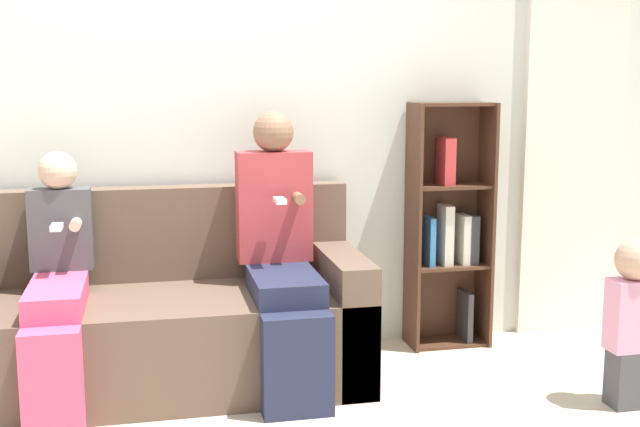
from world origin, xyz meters
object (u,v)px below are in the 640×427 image
object	(u,v)px
couch	(164,324)
bookshelf	(449,227)
child_seated	(57,281)
toddler_standing	(632,316)
adult_seated	(281,248)

from	to	relation	value
couch	bookshelf	xyz separation A→B (m)	(1.56, 0.31, 0.36)
couch	child_seated	bearing A→B (deg)	-164.12
child_seated	toddler_standing	distance (m)	2.58
adult_seated	child_seated	size ratio (longest dim) A/B	1.16
adult_seated	toddler_standing	size ratio (longest dim) A/B	1.70
child_seated	bookshelf	world-z (taller)	bookshelf
adult_seated	child_seated	world-z (taller)	adult_seated
child_seated	bookshelf	xyz separation A→B (m)	(2.03, 0.44, 0.09)
toddler_standing	bookshelf	world-z (taller)	bookshelf
adult_seated	child_seated	xyz separation A→B (m)	(-1.02, -0.04, -0.10)
child_seated	bookshelf	size ratio (longest dim) A/B	0.84
adult_seated	toddler_standing	distance (m)	1.63
couch	bookshelf	world-z (taller)	bookshelf
child_seated	toddler_standing	size ratio (longest dim) A/B	1.47
toddler_standing	couch	bearing A→B (deg)	160.60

